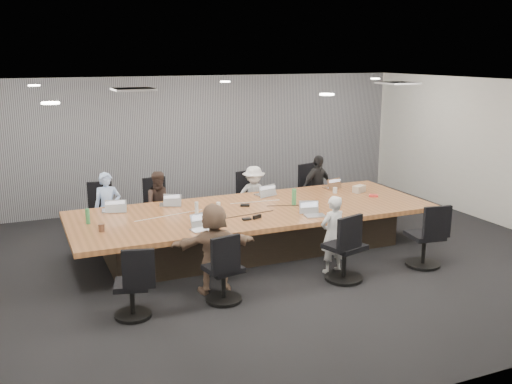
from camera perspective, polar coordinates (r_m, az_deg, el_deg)
name	(u,v)px	position (r m, az deg, el deg)	size (l,w,h in m)	color
floor	(266,260)	(9.29, 0.98, -6.84)	(10.00, 8.00, 0.00)	black
ceiling	(266,85)	(8.72, 1.05, 10.67)	(10.00, 8.00, 0.00)	white
wall_back	(191,141)	(12.60, -6.49, 5.10)	(10.00, 2.80, 0.00)	beige
wall_front	(441,258)	(5.63, 18.05, -6.25)	(10.00, 2.80, 0.00)	beige
wall_right	(506,154)	(11.83, 23.73, 3.48)	(8.00, 2.80, 0.00)	beige
curtain	(192,141)	(12.52, -6.39, 5.05)	(9.80, 0.04, 2.80)	gray
conference_table	(254,228)	(9.60, -0.24, -3.64)	(6.00, 2.20, 0.74)	#2B231A
chair_0	(105,216)	(10.62, -14.83, -2.38)	(0.54, 0.54, 0.81)	black
chair_1	(157,211)	(10.78, -9.91, -1.89)	(0.54, 0.54, 0.80)	black
chair_2	(247,203)	(11.32, -0.92, -1.06)	(0.51, 0.51, 0.76)	black
chair_3	(309,194)	(11.89, 5.28, -0.20)	(0.56, 0.56, 0.83)	black
chair_4	(132,290)	(7.42, -12.31, -9.55)	(0.50, 0.50, 0.73)	black
chair_5	(223,274)	(7.71, -3.28, -8.20)	(0.52, 0.52, 0.77)	black
chair_6	(344,252)	(8.47, 8.84, -5.95)	(0.59, 0.59, 0.87)	black
chair_7	(424,240)	(9.30, 16.48, -4.67)	(0.57, 0.57, 0.84)	black
person_0	(108,209)	(10.23, -14.61, -1.62)	(0.47, 0.31, 1.28)	#9EBBF0
laptop_0	(113,210)	(9.67, -14.14, -1.78)	(0.34, 0.24, 0.02)	#B2B2B7
person_1	(161,205)	(10.40, -9.51, -1.26)	(0.59, 0.46, 1.22)	#392A24
laptop_1	(168,204)	(9.85, -8.77, -1.24)	(0.30, 0.20, 0.02)	#B2B2B7
person_2	(254,196)	(10.96, -0.23, -0.43)	(0.76, 0.44, 1.17)	silver
laptop_2	(265,194)	(10.43, 0.95, -0.24)	(0.35, 0.24, 0.02)	#B2B2B7
person_3	(317,187)	(11.54, 6.13, 0.51)	(0.76, 0.31, 1.29)	black
laptop_3	(331,188)	(11.06, 7.53, 0.44)	(0.30, 0.21, 0.02)	#8C6647
person_5	(214,248)	(7.93, -4.18, -5.61)	(1.19, 0.38, 1.28)	#81634E
laptop_5	(202,230)	(8.39, -5.42, -3.77)	(0.32, 0.22, 0.02)	#B2B2B7
person_6	(333,234)	(8.70, 7.66, -4.22)	(0.44, 0.29, 1.20)	silver
laptop_6	(315,216)	(9.11, 5.93, -2.37)	(0.32, 0.22, 0.02)	#B2B2B7
bottle_green_left	(88,216)	(9.02, -16.48, -2.34)	(0.06, 0.06, 0.23)	#3E9351
bottle_green_right	(294,197)	(9.75, 3.83, -0.48)	(0.08, 0.08, 0.28)	#3E9351
bottle_clear	(197,208)	(9.24, -5.96, -1.58)	(0.06, 0.06, 0.19)	silver
cup_white_far	(218,205)	(9.59, -3.79, -1.29)	(0.07, 0.07, 0.09)	white
cup_white_near	(335,190)	(10.67, 7.91, 0.17)	(0.08, 0.08, 0.10)	white
mug_brown	(101,228)	(8.59, -15.20, -3.47)	(0.09, 0.09, 0.11)	brown
mic_left	(247,219)	(8.87, -0.95, -2.71)	(0.13, 0.09, 0.03)	black
mic_right	(245,205)	(9.67, -1.11, -1.32)	(0.15, 0.10, 0.03)	black
stapler	(257,217)	(8.93, 0.11, -2.49)	(0.16, 0.04, 0.06)	black
canvas_bag	(359,189)	(10.79, 10.28, 0.30)	(0.24, 0.15, 0.13)	#B2A491
snack_packet	(373,196)	(10.52, 11.67, -0.35)	(0.16, 0.11, 0.04)	red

